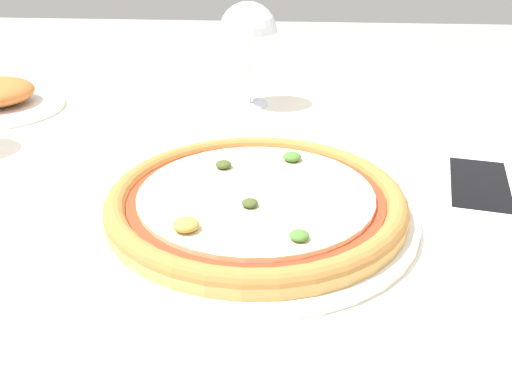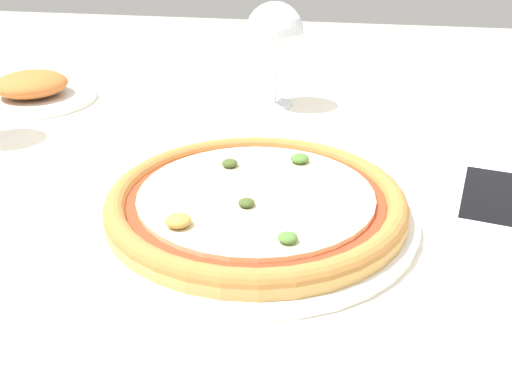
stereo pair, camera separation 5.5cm
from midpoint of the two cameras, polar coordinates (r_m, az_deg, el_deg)
name	(u,v)px [view 2 (the right image)]	position (r m, az deg, el deg)	size (l,w,h in m)	color
dining_table	(178,268)	(0.66, -5.47, -7.61)	(1.28, 0.95, 0.72)	brown
pizza_plate	(256,203)	(0.57, 2.76, -1.21)	(0.33, 0.33, 0.04)	white
wine_glass_far_left	(275,34)	(0.89, 3.73, 15.51)	(0.09, 0.09, 0.16)	silver
cell_phone	(492,199)	(0.67, 24.81, -0.69)	(0.10, 0.16, 0.01)	white
side_plate	(32,90)	(0.98, -19.98, 9.51)	(0.20, 0.20, 0.05)	white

